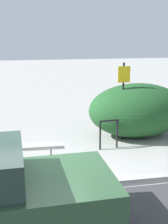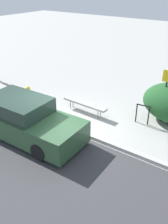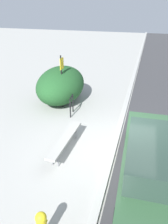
{
  "view_description": "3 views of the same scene",
  "coord_description": "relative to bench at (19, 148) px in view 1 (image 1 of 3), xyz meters",
  "views": [
    {
      "loc": [
        -0.07,
        -5.77,
        3.16
      ],
      "look_at": [
        1.41,
        1.92,
        1.12
      ],
      "focal_mm": 50.0,
      "sensor_mm": 36.0,
      "label": 1
    },
    {
      "loc": [
        5.34,
        -6.42,
        5.21
      ],
      "look_at": [
        0.53,
        0.28,
        0.79
      ],
      "focal_mm": 40.0,
      "sensor_mm": 36.0,
      "label": 2
    },
    {
      "loc": [
        -5.51,
        -0.68,
        4.25
      ],
      "look_at": [
        0.94,
        1.19,
        0.83
      ],
      "focal_mm": 35.0,
      "sensor_mm": 36.0,
      "label": 3
    }
  ],
  "objects": [
    {
      "name": "ground_plane",
      "position": [
        0.27,
        -1.46,
        -0.43
      ],
      "size": [
        60.0,
        60.0,
        0.0
      ],
      "primitive_type": "plane",
      "color": "#9E9E99"
    },
    {
      "name": "curb",
      "position": [
        0.27,
        -1.46,
        -0.37
      ],
      "size": [
        60.0,
        0.2,
        0.13
      ],
      "color": "#A8A8A3",
      "rests_on": "ground_plane"
    },
    {
      "name": "sign_post",
      "position": [
        2.97,
        1.22,
        0.95
      ],
      "size": [
        0.36,
        0.08,
        2.3
      ],
      "color": "black",
      "rests_on": "ground_plane"
    },
    {
      "name": "bike_rack",
      "position": [
        2.4,
        0.61,
        0.07
      ],
      "size": [
        0.55,
        0.12,
        0.83
      ],
      "rotation": [
        0.0,
        0.0,
        0.12
      ],
      "color": "black",
      "rests_on": "ground_plane"
    },
    {
      "name": "bench",
      "position": [
        0.0,
        0.0,
        0.0
      ],
      "size": [
        2.16,
        0.4,
        0.48
      ],
      "rotation": [
        0.0,
        0.0,
        -0.03
      ],
      "color": "gray",
      "rests_on": "ground_plane"
    },
    {
      "name": "shrub_hedge",
      "position": [
        3.54,
        1.52,
        0.39
      ],
      "size": [
        3.01,
        2.02,
        1.63
      ],
      "color": "#1E4C23",
      "rests_on": "ground_plane"
    }
  ]
}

